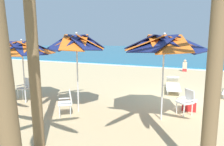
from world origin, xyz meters
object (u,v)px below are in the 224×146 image
object	(u,v)px
beach_umbrella_0	(164,44)
beachgoer_seated	(185,67)
plastic_chair_3	(25,87)
plastic_chair_0	(186,100)
plastic_chair_2	(6,89)
sun_lounger_1	(173,85)
plastic_chair_1	(67,101)
beach_umbrella_2	(22,48)
beach_umbrella_1	(77,43)
cooler_box	(189,105)

from	to	relation	value
beach_umbrella_0	beachgoer_seated	size ratio (longest dim) A/B	2.98
plastic_chair_3	beachgoer_seated	size ratio (longest dim) A/B	0.94
plastic_chair_0	beachgoer_seated	size ratio (longest dim) A/B	0.94
plastic_chair_2	sun_lounger_1	size ratio (longest dim) A/B	0.39
plastic_chair_3	plastic_chair_2	bearing A→B (deg)	-118.85
plastic_chair_1	beachgoer_seated	xyz separation A→B (m)	(2.92, 11.34, -0.20)
beach_umbrella_2	beach_umbrella_0	bearing A→B (deg)	3.94
plastic_chair_0	sun_lounger_1	bearing A→B (deg)	104.81
beach_umbrella_1	beach_umbrella_2	size ratio (longest dim) A/B	1.09
beach_umbrella_1	beach_umbrella_2	world-z (taller)	beach_umbrella_1
beachgoer_seated	beach_umbrella_0	bearing A→B (deg)	-89.61
beach_umbrella_1	plastic_chair_2	world-z (taller)	beach_umbrella_1
plastic_chair_1	beach_umbrella_2	world-z (taller)	beach_umbrella_2
plastic_chair_0	beach_umbrella_2	world-z (taller)	beach_umbrella_2
plastic_chair_1	beachgoer_seated	distance (m)	11.71
beach_umbrella_0	plastic_chair_2	bearing A→B (deg)	-175.52
plastic_chair_0	cooler_box	distance (m)	0.55
plastic_chair_2	beachgoer_seated	distance (m)	12.58
beach_umbrella_1	sun_lounger_1	distance (m)	5.52
plastic_chair_3	cooler_box	bearing A→B (deg)	9.48
beach_umbrella_0	cooler_box	bearing A→B (deg)	59.17
plastic_chair_0	beach_umbrella_1	bearing A→B (deg)	-161.14
plastic_chair_3	sun_lounger_1	size ratio (longest dim) A/B	0.39
beach_umbrella_2	cooler_box	xyz separation A→B (m)	(6.11, 1.65, -2.00)
beachgoer_seated	cooler_box	bearing A→B (deg)	-84.78
beach_umbrella_2	plastic_chair_2	xyz separation A→B (m)	(-0.92, -0.12, -1.71)
beach_umbrella_1	plastic_chair_1	distance (m)	1.98
cooler_box	plastic_chair_0	bearing A→B (deg)	-100.39
sun_lounger_1	plastic_chair_1	bearing A→B (deg)	-120.73
plastic_chair_1	cooler_box	size ratio (longest dim) A/B	1.73
plastic_chair_2	cooler_box	world-z (taller)	plastic_chair_2
plastic_chair_3	beach_umbrella_0	bearing A→B (deg)	-1.70
plastic_chair_2	beach_umbrella_2	bearing A→B (deg)	7.64
plastic_chair_0	plastic_chair_2	bearing A→B (deg)	-169.19
plastic_chair_3	beachgoer_seated	xyz separation A→B (m)	(5.82, 10.28, -0.20)
plastic_chair_0	sun_lounger_1	world-z (taller)	plastic_chair_0
sun_lounger_1	cooler_box	world-z (taller)	sun_lounger_1
plastic_chair_1	plastic_chair_2	world-z (taller)	same
beach_umbrella_0	beach_umbrella_1	xyz separation A→B (m)	(-2.86, -0.38, -0.01)
plastic_chair_2	beachgoer_seated	world-z (taller)	beachgoer_seated
plastic_chair_1	beach_umbrella_1	bearing A→B (deg)	75.55
beach_umbrella_2	plastic_chair_3	size ratio (longest dim) A/B	2.94
beach_umbrella_2	cooler_box	world-z (taller)	beach_umbrella_2
beach_umbrella_0	beach_umbrella_1	world-z (taller)	beach_umbrella_1
beach_umbrella_0	plastic_chair_1	bearing A→B (deg)	-163.61
plastic_chair_2	plastic_chair_3	bearing A→B (deg)	61.15
beach_umbrella_0	plastic_chair_3	xyz separation A→B (m)	(-5.89, 0.18, -1.92)
beach_umbrella_1	beachgoer_seated	bearing A→B (deg)	75.58
beach_umbrella_2	beachgoer_seated	bearing A→B (deg)	64.05
beachgoer_seated	sun_lounger_1	bearing A→B (deg)	-90.54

